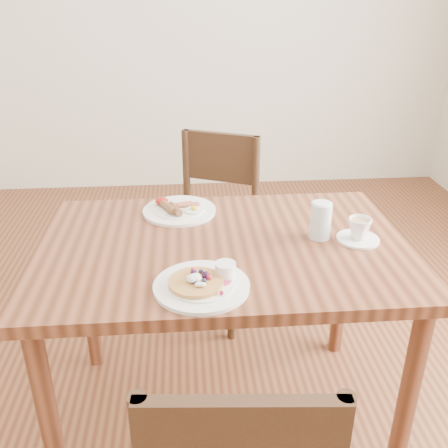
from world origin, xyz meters
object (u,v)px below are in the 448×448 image
Objects in this scene: teacup_saucer at (359,231)px; chair_far at (212,218)px; dining_table at (224,269)px; breakfast_plate at (178,210)px; pancake_plate at (203,283)px; water_glass at (321,221)px.

chair_far is at bearing 120.24° from teacup_saucer.
breakfast_plate is at bearing 119.95° from dining_table.
dining_table is 8.57× the size of teacup_saucer.
pancake_plate is at bearing -155.08° from teacup_saucer.
pancake_plate is 2.18× the size of water_glass.
water_glass is (0.47, -0.24, 0.05)m from breakfast_plate.
breakfast_plate is 2.18× the size of water_glass.
breakfast_plate is 0.65m from teacup_saucer.
teacup_saucer reaches higher than dining_table.
pancake_plate is at bearing -82.38° from breakfast_plate.
chair_far is 3.26× the size of pancake_plate.
breakfast_plate is 1.93× the size of teacup_saucer.
chair_far is (0.00, 0.74, -0.16)m from dining_table.
breakfast_plate is (-0.07, 0.52, -0.00)m from pancake_plate.
teacup_saucer is at bearing 143.98° from chair_far.
chair_far is 0.86m from water_glass.
water_glass is at bearing -27.24° from breakfast_plate.
chair_far is 6.29× the size of teacup_saucer.
teacup_saucer reaches higher than breakfast_plate.
dining_table is 0.32m from breakfast_plate.
pancake_plate is (-0.08, -1.00, 0.27)m from chair_far.
teacup_saucer is 1.13× the size of water_glass.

